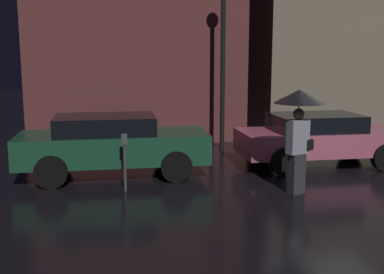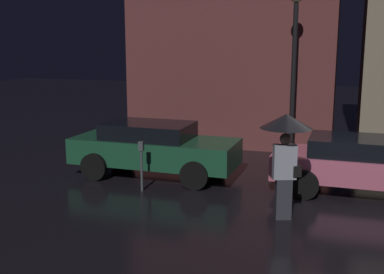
# 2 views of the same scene
# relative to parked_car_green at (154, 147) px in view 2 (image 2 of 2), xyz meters

# --- Properties ---
(ground_plane) EXTENTS (60.00, 60.00, 0.00)m
(ground_plane) POSITION_rel_parked_car_green_xyz_m (4.95, -1.26, -0.77)
(ground_plane) COLOR black
(parked_car_green) EXTENTS (4.40, 1.89, 1.43)m
(parked_car_green) POSITION_rel_parked_car_green_xyz_m (0.00, 0.00, 0.00)
(parked_car_green) COLOR #1E5638
(parked_car_green) RESTS_ON ground
(parked_car_pink) EXTENTS (4.21, 1.90, 1.33)m
(parked_car_pink) POSITION_rel_parked_car_green_xyz_m (5.23, 0.05, -0.05)
(parked_car_pink) COLOR #DB6684
(parked_car_pink) RESTS_ON ground
(pedestrian_with_umbrella) EXTENTS (1.03, 1.03, 2.14)m
(pedestrian_with_umbrella) POSITION_rel_parked_car_green_xyz_m (3.67, -2.17, 0.88)
(pedestrian_with_umbrella) COLOR #383842
(pedestrian_with_umbrella) RESTS_ON ground
(parking_meter) EXTENTS (0.12, 0.10, 1.21)m
(parking_meter) POSITION_rel_parked_car_green_xyz_m (0.23, -1.34, -0.02)
(parking_meter) COLOR #4C5154
(parking_meter) RESTS_ON ground
(street_lamp_near) EXTENTS (0.38, 0.38, 4.96)m
(street_lamp_near) POSITION_rel_parked_car_green_xyz_m (3.31, 2.59, 2.46)
(street_lamp_near) COLOR black
(street_lamp_near) RESTS_ON ground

